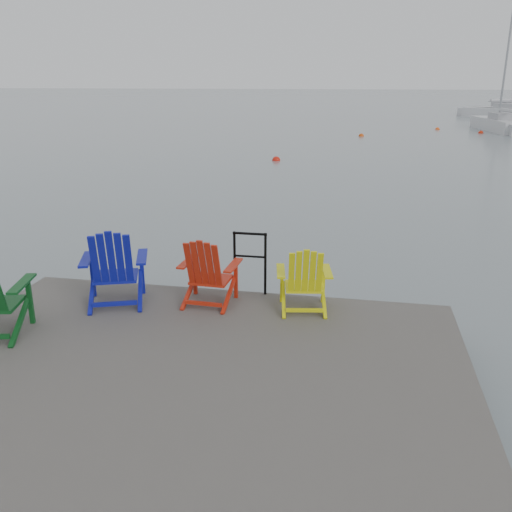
% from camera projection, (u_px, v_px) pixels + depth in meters
% --- Properties ---
extents(ground, '(400.00, 400.00, 0.00)m').
position_uv_depth(ground, '(180.00, 422.00, 5.65)').
color(ground, slate).
rests_on(ground, ground).
extents(dock, '(6.00, 5.00, 1.40)m').
position_uv_depth(dock, '(179.00, 393.00, 5.54)').
color(dock, '#2C2927').
rests_on(dock, ground).
extents(handrail, '(0.48, 0.04, 0.90)m').
position_uv_depth(handrail, '(250.00, 257.00, 7.57)').
color(handrail, black).
rests_on(handrail, dock).
extents(chair_blue, '(1.03, 0.98, 1.08)m').
position_uv_depth(chair_blue, '(114.00, 266.00, 7.19)').
color(chair_blue, '#0D1289').
rests_on(chair_blue, dock).
extents(chair_red, '(0.78, 0.73, 0.95)m').
position_uv_depth(chair_red, '(208.00, 271.00, 7.21)').
color(chair_red, '#AE1F0C').
rests_on(chair_red, dock).
extents(chair_yellow, '(0.79, 0.75, 0.90)m').
position_uv_depth(chair_yellow, '(304.00, 278.00, 7.02)').
color(chair_yellow, '#CFCE0B').
rests_on(chair_yellow, dock).
extents(sailboat_near, '(2.69, 7.31, 10.02)m').
position_uv_depth(sailboat_near, '(500.00, 126.00, 37.50)').
color(sailboat_near, silver).
rests_on(sailboat_near, ground).
extents(sailboat_mid, '(9.12, 8.98, 13.80)m').
position_uv_depth(sailboat_mid, '(510.00, 110.00, 55.52)').
color(sailboat_mid, silver).
rests_on(sailboat_mid, ground).
extents(sailboat_far, '(6.99, 5.68, 10.12)m').
position_uv_depth(sailboat_far, '(503.00, 113.00, 51.07)').
color(sailboat_far, silver).
rests_on(sailboat_far, ground).
extents(buoy_a, '(0.36, 0.36, 0.36)m').
position_uv_depth(buoy_a, '(276.00, 161.00, 23.83)').
color(buoy_a, red).
rests_on(buoy_a, ground).
extents(buoy_b, '(0.34, 0.34, 0.34)m').
position_uv_depth(buoy_b, '(361.00, 136.00, 34.02)').
color(buoy_b, '#C9430B').
rests_on(buoy_b, ground).
extents(buoy_c, '(0.33, 0.33, 0.33)m').
position_uv_depth(buoy_c, '(481.00, 133.00, 35.92)').
color(buoy_c, red).
rests_on(buoy_c, ground).
extents(buoy_d, '(0.31, 0.31, 0.31)m').
position_uv_depth(buoy_d, '(437.00, 130.00, 38.52)').
color(buoy_d, '#F14A0E').
rests_on(buoy_d, ground).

